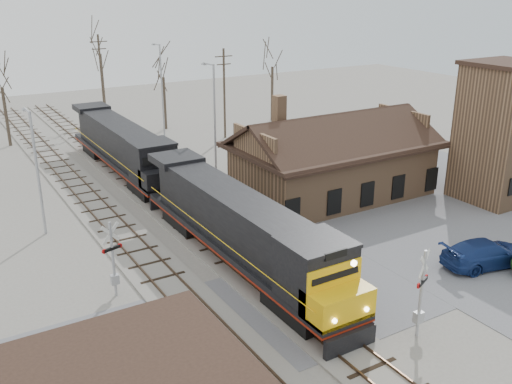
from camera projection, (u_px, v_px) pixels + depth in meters
ground at (292, 306)px, 28.91m from camera, size 140.00×140.00×0.00m
road at (292, 306)px, 28.91m from camera, size 60.00×9.00×0.03m
parking_lot at (467, 212)px, 40.87m from camera, size 22.00×26.00×0.03m
track_main at (173, 211)px, 40.97m from camera, size 3.40×90.00×0.24m
track_siding at (112, 224)px, 38.78m from camera, size 3.40×90.00×0.24m
depot at (333, 165)px, 43.58m from camera, size 15.20×9.31×7.90m
signal_tower at (505, 133)px, 42.09m from camera, size 6.00×5.40×10.30m
locomotive_lead at (243, 231)px, 32.05m from camera, size 3.00×20.12×4.47m
locomotive_trailing at (124, 148)px, 48.47m from camera, size 3.00×20.12×4.23m
crossbuck_near at (421, 297)px, 25.81m from camera, size 1.17×0.57×4.37m
crossbuck_far at (113, 262)px, 29.27m from camera, size 1.16×0.42×4.18m
parked_car at (486, 253)px, 32.86m from camera, size 5.79×3.24×1.59m
streetlight_a at (36, 166)px, 35.97m from camera, size 0.25×2.04×8.14m
streetlight_b at (214, 118)px, 45.48m from camera, size 0.25×2.04×9.66m
streetlight_c at (161, 87)px, 59.44m from camera, size 0.25×2.04×9.78m
utility_pole_b at (102, 78)px, 65.31m from camera, size 2.00×0.24×10.25m
utility_pole_c at (224, 92)px, 59.51m from camera, size 2.00×0.24×9.35m
tree_b at (0, 78)px, 55.78m from camera, size 3.95×3.95×9.67m
tree_c at (99, 43)px, 67.60m from camera, size 5.14×5.14×12.58m
tree_d at (163, 69)px, 62.65m from camera, size 3.89×3.89×9.52m
tree_e at (272, 58)px, 66.58m from camera, size 4.26×4.26×10.45m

